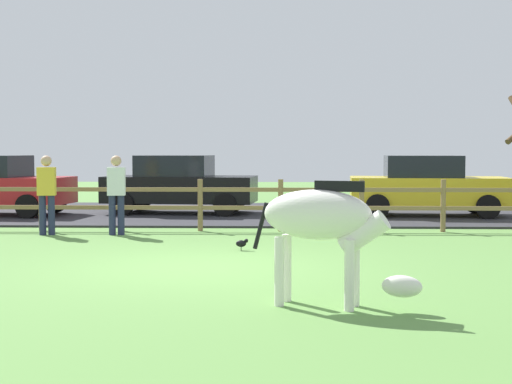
# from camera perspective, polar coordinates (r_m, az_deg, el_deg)

# --- Properties ---
(ground_plane) EXTENTS (60.00, 60.00, 0.00)m
(ground_plane) POSITION_cam_1_polar(r_m,az_deg,el_deg) (11.32, -4.10, -5.70)
(ground_plane) COLOR #5B8C42
(parking_asphalt) EXTENTS (28.00, 7.40, 0.05)m
(parking_asphalt) POSITION_cam_1_polar(r_m,az_deg,el_deg) (20.53, -1.39, -1.62)
(parking_asphalt) COLOR #2D2D33
(parking_asphalt) RESTS_ON ground_plane
(paddock_fence) EXTENTS (20.97, 0.11, 1.12)m
(paddock_fence) POSITION_cam_1_polar(r_m,az_deg,el_deg) (16.26, -4.26, -0.72)
(paddock_fence) COLOR olive
(paddock_fence) RESTS_ON ground_plane
(zebra) EXTENTS (1.88, 0.87, 1.41)m
(zebra) POSITION_cam_1_polar(r_m,az_deg,el_deg) (8.40, 5.23, -2.45)
(zebra) COLOR white
(zebra) RESTS_ON ground_plane
(crow_on_grass) EXTENTS (0.21, 0.10, 0.20)m
(crow_on_grass) POSITION_cam_1_polar(r_m,az_deg,el_deg) (13.12, -1.09, -3.91)
(crow_on_grass) COLOR black
(crow_on_grass) RESTS_ON ground_plane
(parked_car_yellow) EXTENTS (4.10, 2.10, 1.56)m
(parked_car_yellow) POSITION_cam_1_polar(r_m,az_deg,el_deg) (19.97, 12.84, 0.52)
(parked_car_yellow) COLOR yellow
(parked_car_yellow) RESTS_ON parking_asphalt
(parked_car_black) EXTENTS (4.14, 2.17, 1.56)m
(parked_car_black) POSITION_cam_1_polar(r_m,az_deg,el_deg) (20.31, -5.86, 0.62)
(parked_car_black) COLOR black
(parked_car_black) RESTS_ON parking_asphalt
(visitor_left_of_tree) EXTENTS (0.38, 0.26, 1.64)m
(visitor_left_of_tree) POSITION_cam_1_polar(r_m,az_deg,el_deg) (16.02, -15.61, 0.06)
(visitor_left_of_tree) COLOR #232847
(visitor_left_of_tree) RESTS_ON ground_plane
(visitor_right_of_tree) EXTENTS (0.38, 0.26, 1.64)m
(visitor_right_of_tree) POSITION_cam_1_polar(r_m,az_deg,el_deg) (15.70, -10.56, 0.07)
(visitor_right_of_tree) COLOR #232847
(visitor_right_of_tree) RESTS_ON ground_plane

